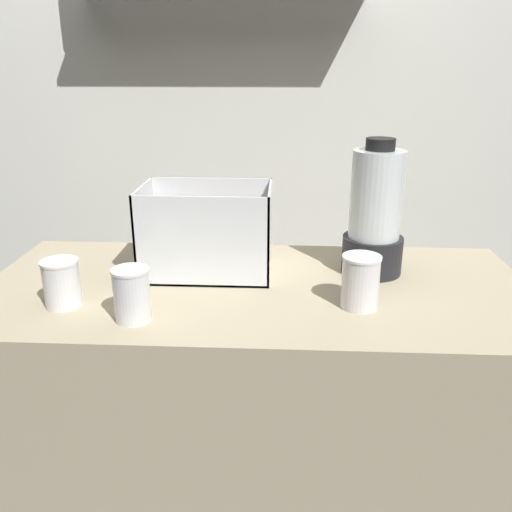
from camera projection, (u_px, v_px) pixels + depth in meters
The scene contains 7 objects.
counter at pixel (256, 430), 1.52m from camera, with size 1.40×0.64×0.90m, color tan.
back_wall_unit at pixel (265, 112), 1.96m from camera, with size 2.60×0.24×2.50m.
carrot_display_bin at pixel (211, 246), 1.43m from camera, with size 0.34×0.22×0.24m.
blender_pitcher at pixel (375, 217), 1.40m from camera, with size 0.16×0.16×0.36m.
juice_cup_pomegranate_far_left at pixel (62, 285), 1.23m from camera, with size 0.09×0.09×0.11m.
juice_cup_carrot_left at pixel (132, 297), 1.16m from camera, with size 0.08×0.08×0.12m.
juice_cup_carrot_middle at pixel (360, 285), 1.23m from camera, with size 0.09×0.09×0.13m.
Camera 1 is at (0.07, -1.25, 1.44)m, focal length 37.31 mm.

